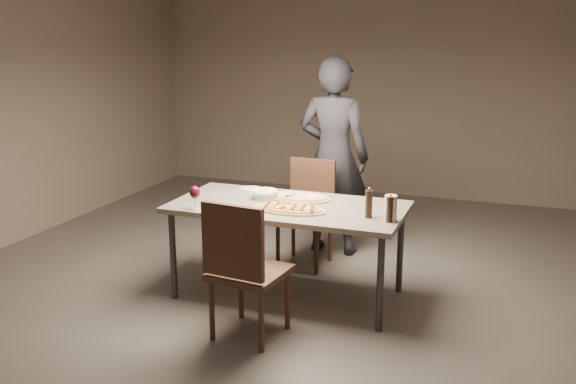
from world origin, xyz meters
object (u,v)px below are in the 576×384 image
(ham_pizza, at_px, (298,197))
(dining_table, at_px, (288,212))
(carafe, at_px, (391,208))
(bread_basket, at_px, (265,193))
(pepper_mill_left, at_px, (390,209))
(diner, at_px, (333,156))
(chair_near, at_px, (243,264))
(chair_far, at_px, (308,206))
(zucchini_pizza, at_px, (290,208))

(ham_pizza, bearing_deg, dining_table, -115.26)
(carafe, bearing_deg, bread_basket, 166.62)
(pepper_mill_left, height_order, diner, diner)
(chair_near, relative_size, chair_far, 1.05)
(bread_basket, height_order, pepper_mill_left, pepper_mill_left)
(zucchini_pizza, relative_size, pepper_mill_left, 2.70)
(chair_far, relative_size, diner, 0.51)
(bread_basket, bearing_deg, chair_near, -76.74)
(pepper_mill_left, bearing_deg, diner, 121.08)
(dining_table, bearing_deg, chair_far, 96.76)
(pepper_mill_left, relative_size, diner, 0.11)
(ham_pizza, relative_size, bread_basket, 2.60)
(pepper_mill_left, relative_size, carafe, 1.10)
(dining_table, height_order, pepper_mill_left, pepper_mill_left)
(diner, bearing_deg, chair_near, 90.96)
(carafe, bearing_deg, chair_near, -141.58)
(ham_pizza, relative_size, pepper_mill_left, 2.66)
(diner, bearing_deg, zucchini_pizza, 94.29)
(chair_far, bearing_deg, dining_table, 98.94)
(dining_table, relative_size, diner, 0.98)
(diner, bearing_deg, bread_basket, 78.08)
(chair_near, height_order, diner, diner)
(carafe, bearing_deg, dining_table, 169.47)
(bread_basket, bearing_deg, pepper_mill_left, -15.11)
(pepper_mill_left, bearing_deg, carafe, 90.00)
(bread_basket, distance_m, chair_near, 0.98)
(chair_near, distance_m, diner, 2.00)
(zucchini_pizza, height_order, carafe, carafe)
(pepper_mill_left, xyz_separation_m, carafe, (0.00, 0.03, -0.00))
(ham_pizza, xyz_separation_m, carafe, (0.81, -0.34, 0.08))
(dining_table, distance_m, bread_basket, 0.27)
(dining_table, bearing_deg, bread_basket, 157.14)
(pepper_mill_left, distance_m, carafe, 0.03)
(carafe, bearing_deg, diner, 121.75)
(zucchini_pizza, relative_size, ham_pizza, 1.02)
(chair_near, bearing_deg, diner, 95.16)
(bread_basket, height_order, diner, diner)
(ham_pizza, relative_size, diner, 0.29)
(chair_near, bearing_deg, dining_table, 95.32)
(carafe, xyz_separation_m, chair_far, (-0.92, 0.93, -0.32))
(zucchini_pizza, bearing_deg, dining_table, 92.27)
(chair_near, bearing_deg, bread_basket, 109.75)
(bread_basket, height_order, carafe, carafe)
(ham_pizza, distance_m, diner, 0.97)
(dining_table, xyz_separation_m, ham_pizza, (0.02, 0.18, 0.07))
(pepper_mill_left, xyz_separation_m, chair_near, (-0.85, -0.64, -0.29))
(chair_far, bearing_deg, diner, -105.86)
(dining_table, relative_size, chair_near, 1.82)
(carafe, bearing_deg, zucchini_pizza, 179.89)
(ham_pizza, bearing_deg, zucchini_pizza, -100.60)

